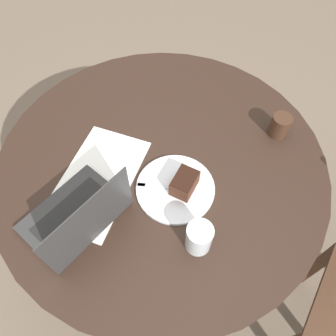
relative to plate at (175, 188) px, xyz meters
name	(u,v)px	position (x,y,z in m)	size (l,w,h in m)	color
ground_plane	(164,237)	(-0.07, -0.11, -0.76)	(12.00, 12.00, 0.00)	#6B5B4C
dining_table	(162,176)	(-0.07, -0.11, -0.12)	(1.17, 1.17, 0.76)	black
paper_document	(97,179)	(0.11, -0.24, 0.00)	(0.45, 0.32, 0.00)	white
plate	(175,188)	(0.00, 0.00, 0.00)	(0.26, 0.26, 0.01)	silver
cake_slice	(184,183)	(-0.02, 0.02, 0.04)	(0.10, 0.08, 0.06)	#472619
fork	(157,186)	(0.03, -0.05, 0.01)	(0.10, 0.16, 0.00)	silver
coffee_glass	(280,126)	(-0.41, 0.19, 0.04)	(0.07, 0.07, 0.09)	#3D2619
water_glass	(199,238)	(0.12, 0.16, 0.05)	(0.08, 0.08, 0.11)	silver
laptop	(78,217)	(0.26, -0.19, 0.03)	(0.33, 0.26, 0.22)	#2D2D2D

